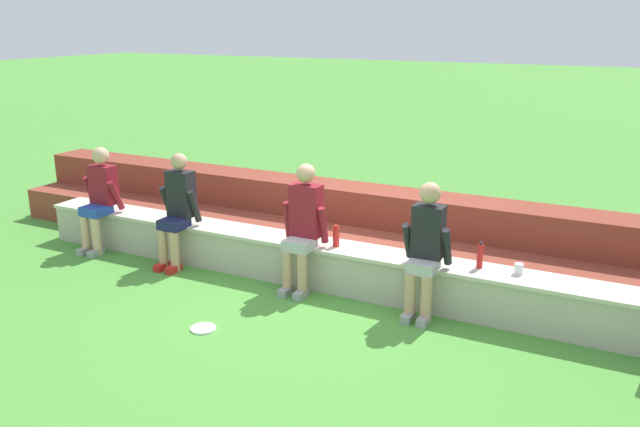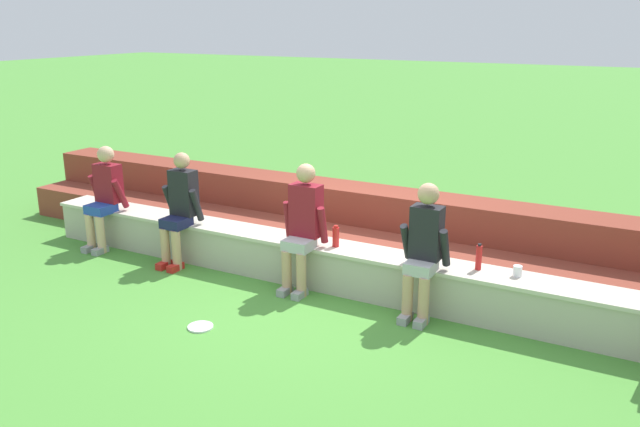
% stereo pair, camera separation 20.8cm
% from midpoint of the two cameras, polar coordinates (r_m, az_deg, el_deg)
% --- Properties ---
extents(ground_plane, '(80.00, 80.00, 0.00)m').
position_cam_midpoint_polar(ground_plane, '(7.35, -0.65, -6.92)').
color(ground_plane, '#4C9338').
extents(stone_seating_wall, '(8.14, 0.48, 0.50)m').
position_cam_midpoint_polar(stone_seating_wall, '(7.43, 0.14, -4.42)').
color(stone_seating_wall, '#B7AF9E').
rests_on(stone_seating_wall, ground).
extents(brick_bleachers, '(10.57, 1.12, 0.88)m').
position_cam_midpoint_polar(brick_bleachers, '(8.25, 3.27, -1.56)').
color(brick_bleachers, brown).
rests_on(brick_bleachers, ground).
extents(person_far_left, '(0.52, 0.55, 1.35)m').
position_cam_midpoint_polar(person_far_left, '(8.99, -19.21, 1.42)').
color(person_far_left, '#DBAD89').
rests_on(person_far_left, ground).
extents(person_left_of_center, '(0.50, 0.54, 1.38)m').
position_cam_midpoint_polar(person_left_of_center, '(8.15, -12.99, 0.47)').
color(person_left_of_center, tan).
rests_on(person_left_of_center, ground).
extents(person_center, '(0.52, 0.53, 1.42)m').
position_cam_midpoint_polar(person_center, '(7.21, -2.31, -0.96)').
color(person_center, tan).
rests_on(person_center, ground).
extents(person_right_of_center, '(0.49, 0.50, 1.38)m').
position_cam_midpoint_polar(person_right_of_center, '(6.64, 8.25, -2.88)').
color(person_right_of_center, tan).
rests_on(person_right_of_center, ground).
extents(water_bottle_mid_left, '(0.08, 0.08, 0.24)m').
position_cam_midpoint_polar(water_bottle_mid_left, '(7.26, 0.59, -2.01)').
color(water_bottle_mid_left, red).
rests_on(water_bottle_mid_left, stone_seating_wall).
extents(water_bottle_near_right, '(0.06, 0.06, 0.27)m').
position_cam_midpoint_polar(water_bottle_near_right, '(6.81, 12.85, -3.59)').
color(water_bottle_near_right, red).
rests_on(water_bottle_near_right, stone_seating_wall).
extents(plastic_cup_left_end, '(0.09, 0.09, 0.11)m').
position_cam_midpoint_polar(plastic_cup_left_end, '(6.76, 16.00, -4.64)').
color(plastic_cup_left_end, white).
rests_on(plastic_cup_left_end, stone_seating_wall).
extents(frisbee, '(0.25, 0.25, 0.02)m').
position_cam_midpoint_polar(frisbee, '(6.66, -10.98, -9.76)').
color(frisbee, white).
rests_on(frisbee, ground).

